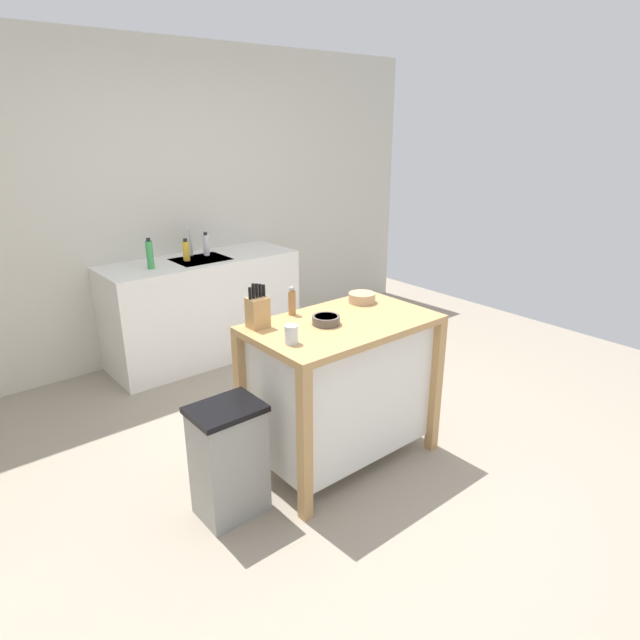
# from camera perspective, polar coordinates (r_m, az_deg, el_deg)

# --- Properties ---
(ground_plane) EXTENTS (6.64, 6.64, 0.00)m
(ground_plane) POSITION_cam_1_polar(r_m,az_deg,el_deg) (3.40, 2.19, -15.34)
(ground_plane) COLOR gray
(ground_plane) RESTS_ON ground
(wall_back) EXTENTS (5.64, 0.10, 2.60)m
(wall_back) POSITION_cam_1_polar(r_m,az_deg,el_deg) (4.85, -17.07, 11.31)
(wall_back) COLOR beige
(wall_back) RESTS_ON ground
(kitchen_island) EXTENTS (1.08, 0.65, 0.90)m
(kitchen_island) POSITION_cam_1_polar(r_m,az_deg,el_deg) (3.25, 2.27, -6.70)
(kitchen_island) COLOR tan
(kitchen_island) RESTS_ON ground
(knife_block) EXTENTS (0.11, 0.09, 0.25)m
(knife_block) POSITION_cam_1_polar(r_m,az_deg,el_deg) (2.99, -6.55, 0.93)
(knife_block) COLOR tan
(knife_block) RESTS_ON kitchen_island
(bowl_ceramic_small) EXTENTS (0.16, 0.16, 0.05)m
(bowl_ceramic_small) POSITION_cam_1_polar(r_m,az_deg,el_deg) (3.03, 0.63, 0.02)
(bowl_ceramic_small) COLOR #564C47
(bowl_ceramic_small) RESTS_ON kitchen_island
(bowl_stoneware_deep) EXTENTS (0.17, 0.17, 0.06)m
(bowl_stoneware_deep) POSITION_cam_1_polar(r_m,az_deg,el_deg) (3.41, 4.41, 2.38)
(bowl_stoneware_deep) COLOR tan
(bowl_stoneware_deep) RESTS_ON kitchen_island
(drinking_cup) EXTENTS (0.07, 0.07, 0.10)m
(drinking_cup) POSITION_cam_1_polar(r_m,az_deg,el_deg) (2.77, -3.02, -1.52)
(drinking_cup) COLOR silver
(drinking_cup) RESTS_ON kitchen_island
(pepper_grinder) EXTENTS (0.04, 0.04, 0.17)m
(pepper_grinder) POSITION_cam_1_polar(r_m,az_deg,el_deg) (3.17, -2.95, 1.97)
(pepper_grinder) COLOR #9E7042
(pepper_grinder) RESTS_ON kitchen_island
(trash_bin) EXTENTS (0.36, 0.28, 0.63)m
(trash_bin) POSITION_cam_1_polar(r_m,az_deg,el_deg) (2.95, -9.52, -14.27)
(trash_bin) COLOR gray
(trash_bin) RESTS_ON ground
(sink_counter) EXTENTS (1.64, 0.60, 0.89)m
(sink_counter) POSITION_cam_1_polar(r_m,az_deg,el_deg) (4.82, -12.11, 1.20)
(sink_counter) COLOR white
(sink_counter) RESTS_ON ground
(sink_faucet) EXTENTS (0.02, 0.02, 0.22)m
(sink_faucet) POSITION_cam_1_polar(r_m,az_deg,el_deg) (4.80, -13.39, 7.85)
(sink_faucet) COLOR #B7BCC1
(sink_faucet) RESTS_ON sink_counter
(bottle_spray_cleaner) EXTENTS (0.06, 0.06, 0.18)m
(bottle_spray_cleaner) POSITION_cam_1_polar(r_m,az_deg,el_deg) (4.64, -13.85, 7.09)
(bottle_spray_cleaner) COLOR yellow
(bottle_spray_cleaner) RESTS_ON sink_counter
(bottle_dish_soap) EXTENTS (0.05, 0.05, 0.20)m
(bottle_dish_soap) POSITION_cam_1_polar(r_m,az_deg,el_deg) (4.79, -11.85, 7.73)
(bottle_dish_soap) COLOR white
(bottle_dish_soap) RESTS_ON sink_counter
(bottle_hand_soap) EXTENTS (0.05, 0.05, 0.24)m
(bottle_hand_soap) POSITION_cam_1_polar(r_m,az_deg,el_deg) (4.45, -17.40, 6.57)
(bottle_hand_soap) COLOR green
(bottle_hand_soap) RESTS_ON sink_counter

